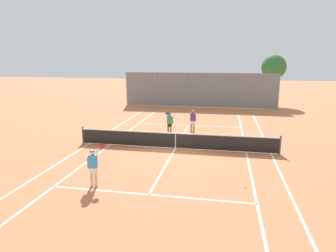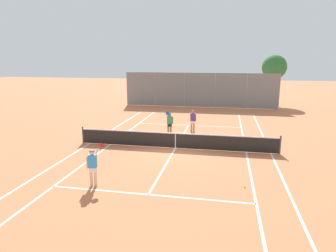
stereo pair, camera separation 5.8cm
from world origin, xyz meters
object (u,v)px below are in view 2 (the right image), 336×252
player_near_side (93,165)px  tree_behind_left (274,68)px  player_far_left (170,122)px  loose_tennis_ball_2 (179,119)px  loose_tennis_ball_1 (203,146)px  loose_tennis_ball_3 (245,187)px  player_far_right (193,120)px  tennis_net (175,140)px  loose_tennis_ball_0 (145,124)px

player_near_side → tree_behind_left: (10.62, 25.60, 3.26)m
player_far_left → loose_tennis_ball_2: (-0.20, 5.67, -0.89)m
loose_tennis_ball_1 → tree_behind_left: bearing=71.0°
loose_tennis_ball_3 → loose_tennis_ball_1: bearing=111.2°
player_far_left → loose_tennis_ball_3: (4.71, -8.01, -0.89)m
player_far_right → tree_behind_left: size_ratio=0.28×
tennis_net → tree_behind_left: size_ratio=2.11×
tennis_net → loose_tennis_ball_2: (-1.12, 8.67, -0.48)m
tennis_net → loose_tennis_ball_3: (3.78, -5.00, -0.48)m
player_far_left → tree_behind_left: 19.18m
loose_tennis_ball_1 → loose_tennis_ball_3: bearing=-68.8°
player_far_right → loose_tennis_ball_0: player_far_right is taller
player_far_right → loose_tennis_ball_1: size_ratio=24.24×
tree_behind_left → loose_tennis_ball_2: bearing=-130.3°
player_far_right → loose_tennis_ball_2: (-1.67, 4.37, -0.88)m
player_far_right → tree_behind_left: 17.38m
tennis_net → loose_tennis_ball_2: size_ratio=181.82×
loose_tennis_ball_0 → tree_behind_left: size_ratio=0.01×
player_far_right → loose_tennis_ball_2: bearing=111.0°
tennis_net → player_far_right: player_far_right is taller
player_far_left → loose_tennis_ball_0: (-2.64, 3.12, -0.89)m
player_near_side → loose_tennis_ball_2: size_ratio=26.88×
player_far_right → player_far_left: bearing=-138.7°
player_near_side → tree_behind_left: bearing=67.5°
loose_tennis_ball_1 → loose_tennis_ball_2: (-2.73, 8.06, 0.00)m
loose_tennis_ball_3 → player_near_side: bearing=-170.8°
player_far_left → loose_tennis_ball_1: (2.54, -2.40, -0.89)m
loose_tennis_ball_1 → player_near_side: bearing=-121.7°
player_near_side → loose_tennis_ball_3: bearing=9.2°
loose_tennis_ball_0 → tree_behind_left: bearing=49.0°
loose_tennis_ball_1 → tree_behind_left: (6.53, 18.98, 4.16)m
tennis_net → player_far_left: (-0.93, 3.01, 0.42)m
loose_tennis_ball_2 → tree_behind_left: tree_behind_left is taller
player_far_left → loose_tennis_ball_1: player_far_left is taller
loose_tennis_ball_0 → loose_tennis_ball_2: same height
loose_tennis_ball_1 → loose_tennis_ball_3: (2.17, -5.61, 0.00)m
loose_tennis_ball_1 → tree_behind_left: tree_behind_left is taller
tennis_net → loose_tennis_ball_0: (-3.57, 6.13, -0.48)m
player_far_right → tree_behind_left: (7.59, 15.28, 3.28)m
player_near_side → loose_tennis_ball_1: player_near_side is taller
loose_tennis_ball_0 → loose_tennis_ball_1: bearing=-46.8°
loose_tennis_ball_2 → tree_behind_left: size_ratio=0.01×
tennis_net → loose_tennis_ball_0: size_ratio=181.82×
loose_tennis_ball_1 → loose_tennis_ball_3: same height
tennis_net → player_far_right: bearing=82.7°
loose_tennis_ball_0 → tree_behind_left: tree_behind_left is taller
tennis_net → player_near_side: player_near_side is taller
player_near_side → loose_tennis_ball_2: 14.78m
loose_tennis_ball_3 → tree_behind_left: 25.32m
tennis_net → loose_tennis_ball_2: bearing=97.4°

